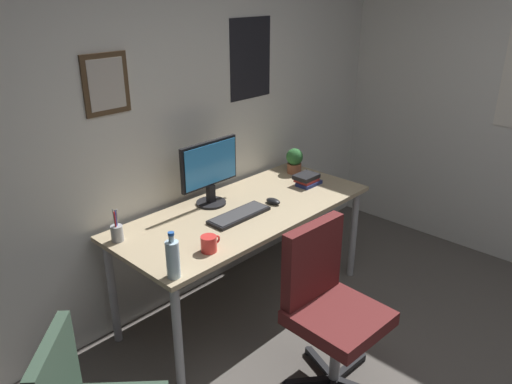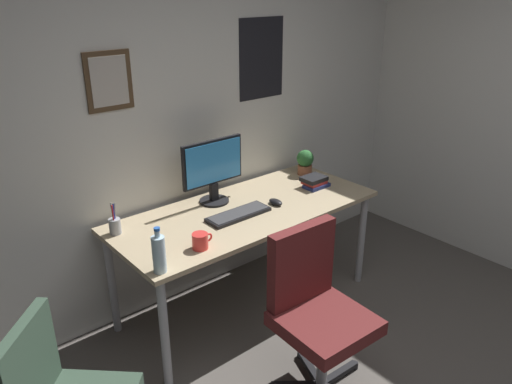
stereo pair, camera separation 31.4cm
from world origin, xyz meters
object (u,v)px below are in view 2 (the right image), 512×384
(computer_mouse, at_px, (276,202))
(pen_cup, at_px, (115,225))
(coffee_mug_near, at_px, (200,241))
(office_chair, at_px, (315,305))
(monitor, at_px, (213,169))
(keyboard, at_px, (239,214))
(book_stack_left, at_px, (315,182))
(potted_plant, at_px, (305,161))
(water_bottle, at_px, (159,253))

(computer_mouse, relative_size, pen_cup, 0.55)
(coffee_mug_near, height_order, pen_cup, pen_cup)
(office_chair, distance_m, monitor, 1.15)
(office_chair, height_order, monitor, monitor)
(monitor, bearing_deg, coffee_mug_near, -132.45)
(keyboard, xyz_separation_m, computer_mouse, (0.30, -0.02, 0.01))
(computer_mouse, xyz_separation_m, pen_cup, (-1.00, 0.30, 0.04))
(monitor, relative_size, book_stack_left, 2.42)
(computer_mouse, relative_size, potted_plant, 0.56)
(office_chair, height_order, water_bottle, water_bottle)
(monitor, xyz_separation_m, computer_mouse, (0.29, -0.30, -0.22))
(keyboard, xyz_separation_m, water_bottle, (-0.72, -0.26, 0.09))
(computer_mouse, xyz_separation_m, coffee_mug_near, (-0.72, -0.17, 0.03))
(monitor, height_order, pen_cup, monitor)
(book_stack_left, bearing_deg, water_bottle, -169.03)
(monitor, xyz_separation_m, pen_cup, (-0.72, 0.00, -0.19))
(coffee_mug_near, distance_m, pen_cup, 0.55)
(water_bottle, height_order, pen_cup, water_bottle)
(monitor, xyz_separation_m, potted_plant, (0.84, -0.03, -0.13))
(pen_cup, bearing_deg, keyboard, -21.89)
(potted_plant, bearing_deg, keyboard, -163.39)
(office_chair, distance_m, potted_plant, 1.43)
(office_chair, xyz_separation_m, book_stack_left, (0.81, 0.79, 0.26))
(office_chair, distance_m, coffee_mug_near, 0.72)
(water_bottle, distance_m, pen_cup, 0.54)
(book_stack_left, bearing_deg, pen_cup, 169.70)
(keyboard, bearing_deg, potted_plant, 16.61)
(book_stack_left, bearing_deg, potted_plant, 60.44)
(monitor, relative_size, computer_mouse, 4.18)
(keyboard, relative_size, coffee_mug_near, 3.37)
(coffee_mug_near, relative_size, potted_plant, 0.65)
(office_chair, xyz_separation_m, keyboard, (0.09, 0.77, 0.23))
(computer_mouse, height_order, book_stack_left, book_stack_left)
(monitor, relative_size, water_bottle, 1.82)
(office_chair, height_order, pen_cup, office_chair)
(monitor, relative_size, coffee_mug_near, 3.60)
(potted_plant, bearing_deg, monitor, 178.13)
(office_chair, xyz_separation_m, monitor, (0.10, 1.05, 0.46))
(water_bottle, bearing_deg, book_stack_left, 10.97)
(office_chair, bearing_deg, coffee_mug_near, 119.63)
(water_bottle, relative_size, book_stack_left, 1.33)
(office_chair, bearing_deg, pen_cup, 120.27)
(computer_mouse, distance_m, book_stack_left, 0.43)
(keyboard, distance_m, computer_mouse, 0.30)
(water_bottle, distance_m, potted_plant, 1.65)
(coffee_mug_near, relative_size, book_stack_left, 0.67)
(potted_plant, relative_size, pen_cup, 0.98)
(water_bottle, height_order, book_stack_left, water_bottle)
(keyboard, distance_m, water_bottle, 0.77)
(keyboard, height_order, coffee_mug_near, coffee_mug_near)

